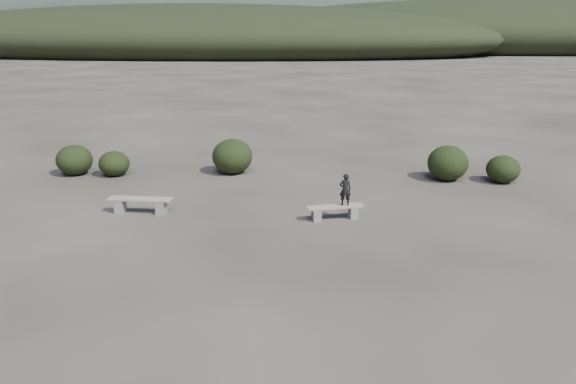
{
  "coord_description": "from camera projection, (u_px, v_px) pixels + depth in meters",
  "views": [
    {
      "loc": [
        1.74,
        -10.63,
        5.37
      ],
      "look_at": [
        0.54,
        3.5,
        1.1
      ],
      "focal_mm": 35.0,
      "sensor_mm": 36.0,
      "label": 1
    }
  ],
  "objects": [
    {
      "name": "shrub_a",
      "position": [
        114.0,
        164.0,
        20.5
      ],
      "size": [
        1.11,
        1.11,
        0.91
      ],
      "primitive_type": "ellipsoid",
      "color": "black",
      "rests_on": "ground"
    },
    {
      "name": "shrub_f",
      "position": [
        74.0,
        160.0,
        20.62
      ],
      "size": [
        1.31,
        1.31,
        1.11
      ],
      "primitive_type": "ellipsoid",
      "color": "black",
      "rests_on": "ground"
    },
    {
      "name": "bench_right",
      "position": [
        335.0,
        211.0,
        15.94
      ],
      "size": [
        1.66,
        0.8,
        0.41
      ],
      "rotation": [
        0.0,
        0.0,
        0.29
      ],
      "color": "slate",
      "rests_on": "ground"
    },
    {
      "name": "shrub_d",
      "position": [
        448.0,
        163.0,
        19.88
      ],
      "size": [
        1.42,
        1.42,
        1.25
      ],
      "primitive_type": "ellipsoid",
      "color": "black",
      "rests_on": "ground"
    },
    {
      "name": "shrub_e",
      "position": [
        503.0,
        169.0,
        19.6
      ],
      "size": [
        1.16,
        1.16,
        0.96
      ],
      "primitive_type": "ellipsoid",
      "color": "black",
      "rests_on": "ground"
    },
    {
      "name": "mountain_ridges",
      "position": [
        322.0,
        14.0,
        332.79
      ],
      "size": [
        500.0,
        400.0,
        56.0
      ],
      "color": "black",
      "rests_on": "ground"
    },
    {
      "name": "seated_person",
      "position": [
        345.0,
        190.0,
        15.82
      ],
      "size": [
        0.36,
        0.26,
        0.93
      ],
      "primitive_type": "imported",
      "rotation": [
        0.0,
        0.0,
        3.28
      ],
      "color": "black",
      "rests_on": "bench_right"
    },
    {
      "name": "ground",
      "position": [
        248.0,
        289.0,
        11.83
      ],
      "size": [
        1200.0,
        1200.0,
        0.0
      ],
      "primitive_type": "plane",
      "color": "#2C2822",
      "rests_on": "ground"
    },
    {
      "name": "bench_left",
      "position": [
        140.0,
        204.0,
        16.47
      ],
      "size": [
        1.87,
        0.41,
        0.47
      ],
      "rotation": [
        0.0,
        0.0,
        -0.01
      ],
      "color": "slate",
      "rests_on": "ground"
    },
    {
      "name": "shrub_b",
      "position": [
        232.0,
        156.0,
        20.79
      ],
      "size": [
        1.5,
        1.5,
        1.28
      ],
      "primitive_type": "ellipsoid",
      "color": "black",
      "rests_on": "ground"
    }
  ]
}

